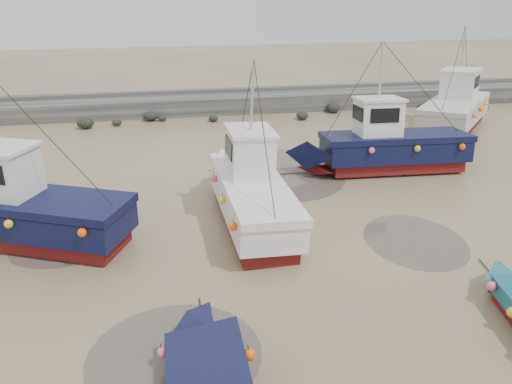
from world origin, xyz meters
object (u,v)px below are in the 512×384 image
cabin_boat_0 (18,208)px  cabin_boat_3 (458,107)px  cabin_boat_1 (248,188)px  dinghy_1 (213,382)px  cabin_boat_2 (383,145)px  person (106,227)px

cabin_boat_0 → cabin_boat_3: (23.78, 11.24, 0.00)m
cabin_boat_1 → dinghy_1: bearing=-107.0°
dinghy_1 → cabin_boat_3: (17.66, 19.98, 0.80)m
cabin_boat_1 → cabin_boat_0: bearing=179.7°
cabin_boat_1 → cabin_boat_3: bearing=32.6°
cabin_boat_0 → cabin_boat_3: bearing=-41.5°
cabin_boat_1 → cabin_boat_2: same height
cabin_boat_0 → person: cabin_boat_0 is taller
dinghy_1 → person: bearing=108.8°
cabin_boat_2 → person: cabin_boat_2 is taller
cabin_boat_2 → cabin_boat_3: size_ratio=1.24×
cabin_boat_2 → cabin_boat_3: 10.29m
cabin_boat_3 → person: size_ratio=5.25×
person → dinghy_1: bearing=103.3°
cabin_boat_0 → cabin_boat_2: size_ratio=0.94×
cabin_boat_2 → person: size_ratio=6.52×
cabin_boat_0 → cabin_boat_2: 16.55m
dinghy_1 → cabin_boat_2: bearing=53.2°
cabin_boat_1 → person: size_ratio=6.35×
cabin_boat_0 → cabin_boat_2: bearing=-50.6°
dinghy_1 → cabin_boat_3: 26.68m
dinghy_1 → cabin_boat_3: cabin_boat_3 is taller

